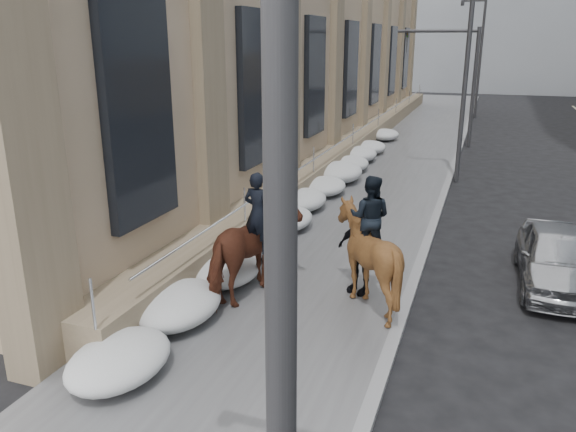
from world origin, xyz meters
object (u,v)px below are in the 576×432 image
at_px(mounted_horse_left, 254,248).
at_px(pedestrian, 360,251).
at_px(mounted_horse_right, 367,252).
at_px(car_silver, 557,257).

xyz_separation_m(mounted_horse_left, pedestrian, (2.05, 0.97, -0.16)).
relative_size(mounted_horse_right, car_silver, 0.67).
distance_m(pedestrian, car_silver, 4.60).
bearing_deg(pedestrian, mounted_horse_right, -41.62).
bearing_deg(mounted_horse_right, pedestrian, -63.63).
distance_m(mounted_horse_left, mounted_horse_right, 2.36).
bearing_deg(mounted_horse_left, car_silver, -144.37).
xyz_separation_m(mounted_horse_left, car_silver, (6.14, 3.04, -0.53)).
xyz_separation_m(mounted_horse_right, car_silver, (3.83, 2.59, -0.58)).
relative_size(mounted_horse_left, car_silver, 0.67).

